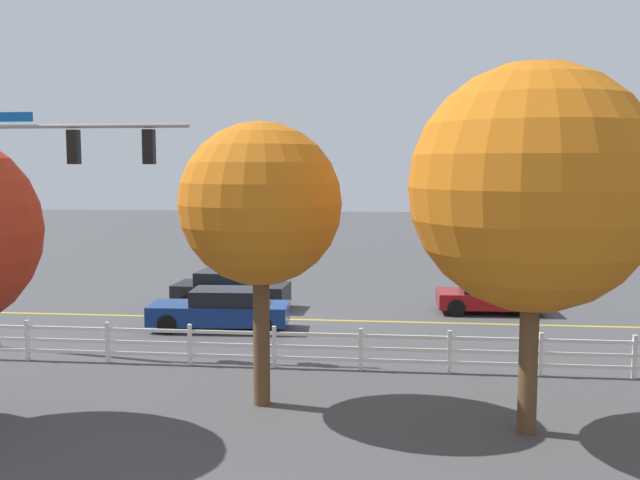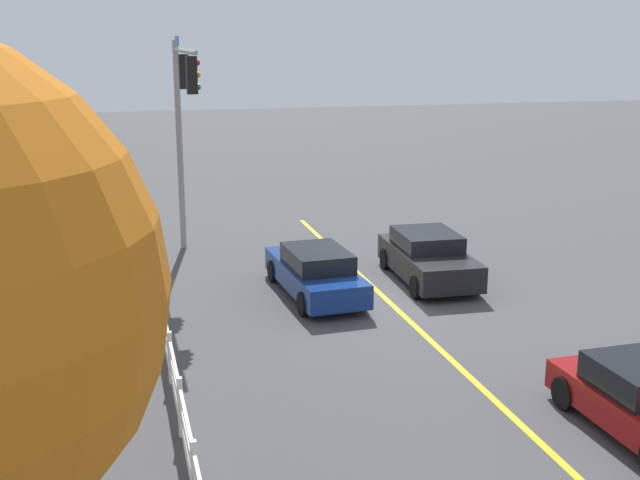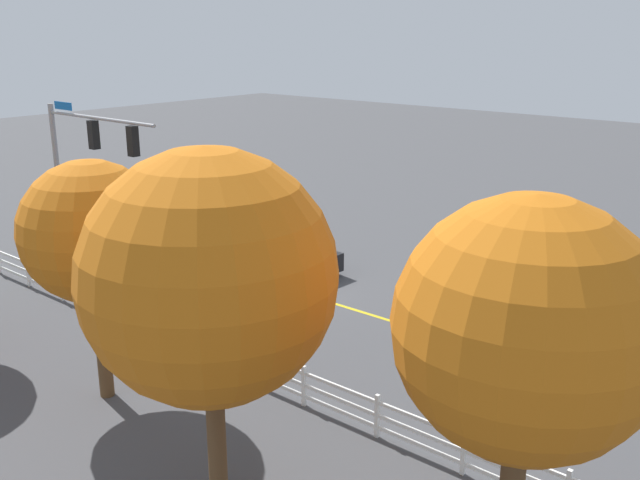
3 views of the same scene
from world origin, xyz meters
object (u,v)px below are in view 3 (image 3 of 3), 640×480
(car_0, at_px, (289,253))
(tree_2, at_px, (92,232))
(tree_4, at_px, (526,329))
(tree_1, at_px, (209,277))
(car_1, at_px, (514,311))
(car_2, at_px, (234,279))

(car_0, relative_size, tree_2, 0.68)
(tree_2, bearing_deg, car_0, -73.16)
(tree_2, relative_size, tree_4, 0.90)
(tree_1, relative_size, tree_4, 1.04)
(tree_1, xyz_separation_m, tree_2, (5.79, -1.16, -0.43))
(car_0, distance_m, car_1, 9.83)
(tree_1, relative_size, tree_2, 1.17)
(car_0, height_order, car_2, car_0)
(car_1, distance_m, tree_1, 13.21)
(car_2, distance_m, tree_2, 8.85)
(car_1, distance_m, tree_2, 13.60)
(car_0, relative_size, tree_1, 0.58)
(car_1, distance_m, car_2, 10.07)
(car_1, height_order, car_2, car_2)
(tree_4, bearing_deg, car_2, -26.15)
(car_1, bearing_deg, tree_1, -94.83)
(tree_2, bearing_deg, car_2, -69.25)
(tree_2, xyz_separation_m, tree_4, (-11.51, -0.38, 0.46))
(tree_1, bearing_deg, car_1, -93.29)
(car_1, xyz_separation_m, car_2, (9.30, 3.86, 0.04))
(tree_1, distance_m, tree_4, 5.93)
(car_2, distance_m, tree_1, 12.90)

